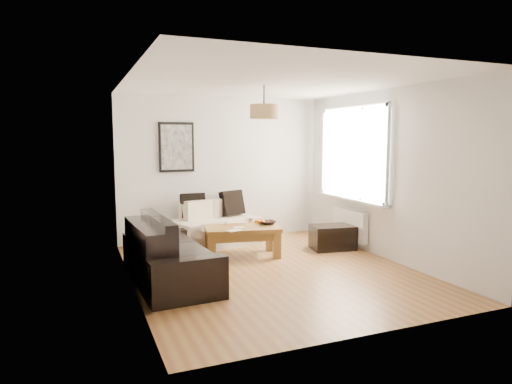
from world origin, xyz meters
name	(u,v)px	position (x,y,z in m)	size (l,w,h in m)	color
floor	(272,270)	(0.00, 0.00, 0.00)	(4.50, 4.50, 0.00)	brown
ceiling	(273,82)	(0.00, 0.00, 2.60)	(3.80, 4.50, 0.00)	white
wall_back	(222,169)	(0.00, 2.25, 1.30)	(3.80, 0.04, 2.60)	silver
wall_front	(373,199)	(0.00, -2.25, 1.30)	(3.80, 0.04, 2.60)	silver
wall_left	(130,184)	(-1.90, 0.00, 1.30)	(0.04, 4.50, 2.60)	silver
wall_right	(385,175)	(1.90, 0.00, 1.30)	(0.04, 4.50, 2.60)	silver
window_bay	(354,153)	(1.86, 0.80, 1.60)	(0.14, 1.90, 1.60)	white
radiator	(350,225)	(1.82, 0.80, 0.38)	(0.10, 0.90, 0.52)	white
poster	(176,147)	(-0.85, 2.22, 1.70)	(0.62, 0.04, 0.87)	black
pendant_shade	(264,112)	(0.00, 0.30, 2.23)	(0.40, 0.40, 0.20)	tan
loveseat_cream	(216,224)	(-0.28, 1.78, 0.36)	(1.46, 0.80, 0.73)	beige
sofa_leather	(170,252)	(-1.43, 0.02, 0.39)	(1.83, 0.89, 0.79)	black
coffee_table	(242,241)	(-0.12, 0.89, 0.24)	(1.16, 0.63, 0.47)	brown
ottoman	(333,237)	(1.45, 0.74, 0.20)	(0.71, 0.46, 0.41)	black
cushion_left	(193,206)	(-0.64, 1.96, 0.69)	(0.43, 0.13, 0.43)	black
cushion_right	(232,203)	(0.09, 1.96, 0.70)	(0.44, 0.14, 0.44)	black
fruit_bowl	(268,223)	(0.33, 0.89, 0.50)	(0.25, 0.25, 0.06)	black
orange_a	(259,222)	(0.20, 0.97, 0.51)	(0.07, 0.07, 0.07)	orange
orange_b	(262,221)	(0.26, 0.98, 0.51)	(0.09, 0.09, 0.09)	#D94512
orange_c	(256,222)	(0.17, 1.00, 0.51)	(0.07, 0.07, 0.07)	orange
papers	(234,230)	(-0.34, 0.65, 0.48)	(0.22, 0.15, 0.01)	silver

